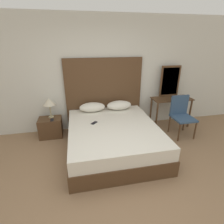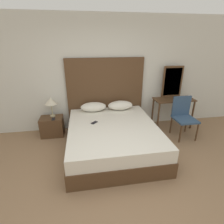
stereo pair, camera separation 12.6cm
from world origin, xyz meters
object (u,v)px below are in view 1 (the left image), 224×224
Objects in this scene: table_lamp at (49,102)px; vanity_desk at (171,103)px; phone_on_nightstand at (52,120)px; nightstand at (51,127)px; chair at (181,114)px; bed at (113,137)px; phone_on_bed at (94,123)px.

vanity_desk is at bearing -2.44° from table_lamp.
nightstand is at bearing 124.97° from phone_on_nightstand.
vanity_desk is at bearing -0.95° from nightstand.
chair is at bearing -7.85° from phone_on_nightstand.
vanity_desk is (2.99, -0.13, -0.21)m from table_lamp.
chair reaches higher than phone_on_nightstand.
bed is 0.49m from phone_on_bed.
phone_on_bed is at bearing -164.18° from vanity_desk.
bed is 13.34× the size of phone_on_bed.
bed is at bearing -155.63° from vanity_desk.
vanity_desk reaches higher than nightstand.
phone_on_bed is (-0.36, 0.19, 0.28)m from bed.
table_lamp is 0.50× the size of chair.
phone_on_bed is at bearing -33.09° from nightstand.
phone_on_bed is 1.05m from phone_on_nightstand.
nightstand is 3.33× the size of phone_on_nightstand.
bed is 1.56m from nightstand.
phone_on_bed is at bearing -30.67° from phone_on_nightstand.
table_lamp reaches higher than phone_on_nightstand.
nightstand is at bearing -113.15° from table_lamp.
phone_on_nightstand is at bearing -179.09° from vanity_desk.
phone_on_nightstand is 3.01m from chair.
phone_on_nightstand is 0.16× the size of vanity_desk.
nightstand is 3.05m from vanity_desk.
vanity_desk is (3.03, -0.05, 0.40)m from nightstand.
bed reaches higher than nightstand.
phone_on_bed reaches higher than nightstand.
table_lamp reaches higher than phone_on_bed.
nightstand is (-0.97, 0.63, -0.32)m from phone_on_bed.
table_lamp is (-0.94, 0.71, 0.28)m from phone_on_bed.
phone_on_nightstand is (-1.26, 0.72, 0.19)m from bed.
phone_on_nightstand is 0.17× the size of chair.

